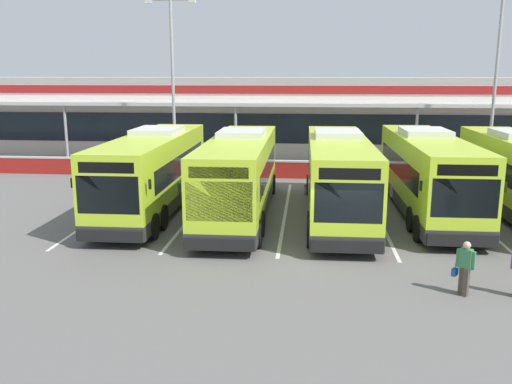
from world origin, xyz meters
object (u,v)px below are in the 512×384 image
Objects in this scene: pedestrian_with_handbag at (464,267)px; lamp_post_centre at (496,74)px; lamp_post_west at (173,74)px; coach_bus_right_centre at (427,175)px; coach_bus_centre at (338,177)px; coach_bus_leftmost at (154,173)px; coach_bus_left_centre at (240,177)px.

pedestrian_with_handbag is 21.97m from lamp_post_centre.
coach_bus_right_centre is at bearing -35.34° from lamp_post_west.
coach_bus_centre is at bearing -131.29° from lamp_post_centre.
pedestrian_with_handbag is at bearing -55.97° from lamp_post_west.
coach_bus_leftmost is at bearing -81.34° from lamp_post_west.
pedestrian_with_handbag is 24.55m from lamp_post_west.
coach_bus_left_centre and coach_bus_centre have the same top height.
lamp_post_west reaches higher than coach_bus_left_centre.
coach_bus_right_centre is at bearing 15.05° from coach_bus_centre.
coach_bus_leftmost is 1.11× the size of lamp_post_centre.
coach_bus_left_centre is 4.39m from coach_bus_centre.
lamp_post_centre reaches higher than coach_bus_left_centre.
coach_bus_right_centre is 9.80m from pedestrian_with_handbag.
coach_bus_right_centre is at bearing -120.00° from lamp_post_centre.
pedestrian_with_handbag is at bearing -108.89° from lamp_post_centre.
coach_bus_leftmost is 1.00× the size of coach_bus_centre.
coach_bus_leftmost is 4.18m from coach_bus_left_centre.
lamp_post_west is 20.29m from lamp_post_centre.
lamp_post_west reaches higher than coach_bus_right_centre.
coach_bus_right_centre reaches higher than pedestrian_with_handbag.
pedestrian_with_handbag is (11.75, -9.03, -0.93)m from coach_bus_leftmost.
lamp_post_west is at bearing 124.03° from pedestrian_with_handbag.
coach_bus_left_centre is 19.18m from lamp_post_centre.
coach_bus_leftmost and coach_bus_centre have the same top height.
coach_bus_right_centre is at bearing 3.14° from coach_bus_leftmost.
coach_bus_centre is at bearing -2.77° from coach_bus_leftmost.
pedestrian_with_handbag is (3.23, -8.62, -0.93)m from coach_bus_centre.
coach_bus_right_centre is (12.63, 0.69, 0.00)m from coach_bus_leftmost.
coach_bus_right_centre is at bearing 8.66° from coach_bus_left_centre.
coach_bus_left_centre is (4.14, -0.60, 0.00)m from coach_bus_leftmost.
coach_bus_left_centre is 1.00× the size of coach_bus_centre.
coach_bus_centre is 4.25m from coach_bus_right_centre.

